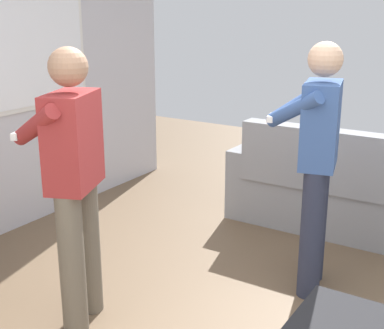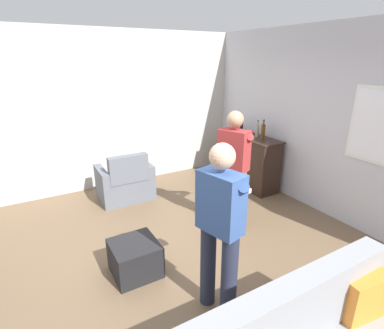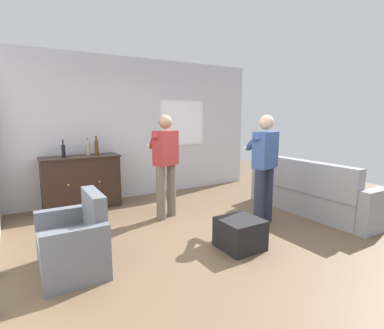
# 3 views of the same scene
# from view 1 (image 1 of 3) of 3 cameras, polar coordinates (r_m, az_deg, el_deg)

# --- Properties ---
(couch) EXTENTS (0.57, 2.31, 0.94)m
(couch) POSITION_cam_1_polar(r_m,az_deg,el_deg) (4.66, 17.45, -3.43)
(couch) COLOR gray
(couch) RESTS_ON ground
(person_standing_left) EXTENTS (0.52, 0.52, 1.68)m
(person_standing_left) POSITION_cam_1_polar(r_m,az_deg,el_deg) (3.16, -12.53, -1.36)
(person_standing_left) COLOR #6B6051
(person_standing_left) RESTS_ON ground
(person_standing_right) EXTENTS (0.54, 0.51, 1.68)m
(person_standing_right) POSITION_cam_1_polar(r_m,az_deg,el_deg) (3.59, 13.16, 0.77)
(person_standing_right) COLOR #282D42
(person_standing_right) RESTS_ON ground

